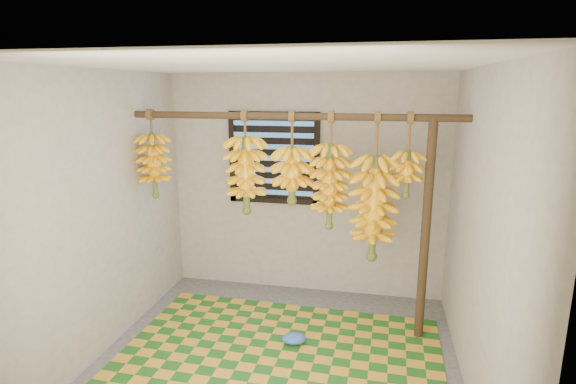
% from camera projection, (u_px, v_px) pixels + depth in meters
% --- Properties ---
extents(floor, '(3.00, 3.00, 0.01)m').
position_uv_depth(floor, '(275.00, 365.00, 3.72)').
color(floor, '#464646').
rests_on(floor, ground).
extents(ceiling, '(3.00, 3.00, 0.01)m').
position_uv_depth(ceiling, '(272.00, 64.00, 3.18)').
color(ceiling, silver).
rests_on(ceiling, wall_back).
extents(wall_back, '(3.00, 0.01, 2.40)m').
position_uv_depth(wall_back, '(306.00, 186.00, 4.89)').
color(wall_back, gray).
rests_on(wall_back, floor).
extents(wall_left, '(0.01, 3.00, 2.40)m').
position_uv_depth(wall_left, '(99.00, 216.00, 3.75)').
color(wall_left, gray).
rests_on(wall_left, floor).
extents(wall_right, '(0.01, 3.00, 2.40)m').
position_uv_depth(wall_right, '(481.00, 240.00, 3.16)').
color(wall_right, gray).
rests_on(wall_right, floor).
extents(window, '(1.00, 0.04, 1.00)m').
position_uv_depth(window, '(274.00, 158.00, 4.86)').
color(window, black).
rests_on(window, wall_back).
extents(hanging_pole, '(3.00, 0.06, 0.06)m').
position_uv_depth(hanging_pole, '(291.00, 116.00, 3.94)').
color(hanging_pole, '#3C2E1A').
rests_on(hanging_pole, wall_left).
extents(support_post, '(0.08, 0.08, 2.00)m').
position_uv_depth(support_post, '(425.00, 233.00, 3.93)').
color(support_post, '#3C2E1A').
rests_on(support_post, floor).
extents(woven_mat, '(2.78, 2.25, 0.01)m').
position_uv_depth(woven_mat, '(274.00, 367.00, 3.69)').
color(woven_mat, '#1D591A').
rests_on(woven_mat, floor).
extents(plastic_bag, '(0.25, 0.20, 0.09)m').
position_uv_depth(plastic_bag, '(294.00, 339.00, 4.01)').
color(plastic_bag, '#3059B3').
rests_on(plastic_bag, woven_mat).
extents(banana_bunch_a, '(0.31, 0.31, 0.85)m').
position_uv_depth(banana_bunch_a, '(154.00, 165.00, 4.32)').
color(banana_bunch_a, brown).
rests_on(banana_bunch_a, hanging_pole).
extents(banana_bunch_b, '(0.37, 0.37, 0.95)m').
position_uv_depth(banana_bunch_b, '(246.00, 175.00, 4.15)').
color(banana_bunch_b, brown).
rests_on(banana_bunch_b, hanging_pole).
extents(banana_bunch_c, '(0.34, 0.34, 0.83)m').
position_uv_depth(banana_bunch_c, '(292.00, 175.00, 4.06)').
color(banana_bunch_c, brown).
rests_on(banana_bunch_c, hanging_pole).
extents(banana_bunch_d, '(0.35, 0.35, 1.05)m').
position_uv_depth(banana_bunch_d, '(330.00, 187.00, 4.01)').
color(banana_bunch_d, brown).
rests_on(banana_bunch_d, hanging_pole).
extents(banana_bunch_e, '(0.39, 0.39, 1.32)m').
position_uv_depth(banana_bunch_e, '(374.00, 208.00, 3.97)').
color(banana_bunch_e, brown).
rests_on(banana_bunch_e, hanging_pole).
extents(banana_bunch_f, '(0.27, 0.27, 0.73)m').
position_uv_depth(banana_bunch_f, '(407.00, 174.00, 3.85)').
color(banana_bunch_f, brown).
rests_on(banana_bunch_f, hanging_pole).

